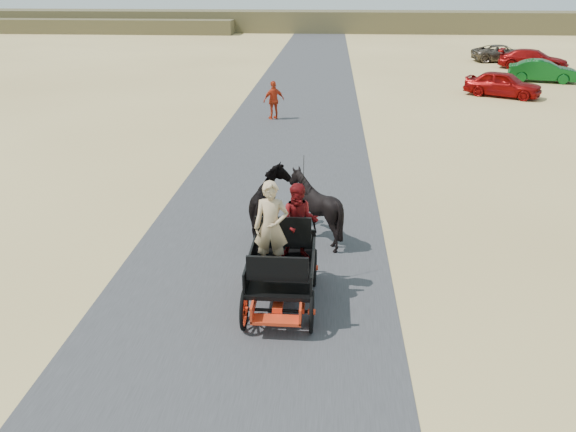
# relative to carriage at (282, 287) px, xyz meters

# --- Properties ---
(ground) EXTENTS (140.00, 140.00, 0.00)m
(ground) POSITION_rel_carriage_xyz_m (-0.73, 0.42, -0.36)
(ground) COLOR tan
(road) EXTENTS (6.00, 140.00, 0.01)m
(road) POSITION_rel_carriage_xyz_m (-0.73, 0.42, -0.35)
(road) COLOR #38383A
(road) RESTS_ON ground
(ridge_far) EXTENTS (140.00, 6.00, 2.40)m
(ridge_far) POSITION_rel_carriage_xyz_m (-0.73, 62.42, 0.84)
(ridge_far) COLOR brown
(ridge_far) RESTS_ON ground
(ridge_near) EXTENTS (40.00, 4.00, 1.60)m
(ridge_near) POSITION_rel_carriage_xyz_m (-30.73, 58.42, 0.44)
(ridge_near) COLOR brown
(ridge_near) RESTS_ON ground
(carriage) EXTENTS (1.30, 2.40, 0.72)m
(carriage) POSITION_rel_carriage_xyz_m (0.00, 0.00, 0.00)
(carriage) COLOR black
(carriage) RESTS_ON ground
(horse_left) EXTENTS (0.91, 2.01, 1.70)m
(horse_left) POSITION_rel_carriage_xyz_m (-0.55, 3.00, 0.49)
(horse_left) COLOR black
(horse_left) RESTS_ON ground
(horse_right) EXTENTS (1.37, 1.54, 1.70)m
(horse_right) POSITION_rel_carriage_xyz_m (0.55, 3.00, 0.49)
(horse_right) COLOR black
(horse_right) RESTS_ON ground
(driver_man) EXTENTS (0.66, 0.43, 1.80)m
(driver_man) POSITION_rel_carriage_xyz_m (-0.20, 0.05, 1.26)
(driver_man) COLOR tan
(driver_man) RESTS_ON carriage
(passenger_woman) EXTENTS (0.77, 0.60, 1.58)m
(passenger_woman) POSITION_rel_carriage_xyz_m (0.30, 0.60, 1.15)
(passenger_woman) COLOR #660C0F
(passenger_woman) RESTS_ON carriage
(pedestrian) EXTENTS (1.08, 0.87, 1.73)m
(pedestrian) POSITION_rel_carriage_xyz_m (-1.73, 15.81, 0.50)
(pedestrian) COLOR red
(pedestrian) RESTS_ON ground
(car_a) EXTENTS (4.29, 3.35, 1.37)m
(car_a) POSITION_rel_carriage_xyz_m (10.16, 22.08, 0.32)
(car_a) COLOR maroon
(car_a) RESTS_ON ground
(car_b) EXTENTS (4.28, 2.40, 1.34)m
(car_b) POSITION_rel_carriage_xyz_m (13.96, 27.19, 0.31)
(car_b) COLOR #0C4C19
(car_b) RESTS_ON ground
(car_c) EXTENTS (5.07, 3.56, 1.36)m
(car_c) POSITION_rel_carriage_xyz_m (15.09, 32.59, 0.32)
(car_c) COLOR maroon
(car_c) RESTS_ON ground
(car_d) EXTENTS (4.70, 2.41, 1.27)m
(car_d) POSITION_rel_carriage_xyz_m (14.01, 36.47, 0.27)
(car_d) COLOR brown
(car_d) RESTS_ON ground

